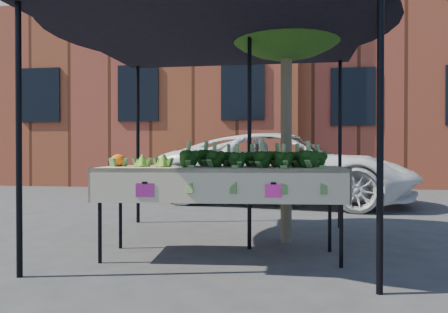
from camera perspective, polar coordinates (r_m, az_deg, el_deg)
ground at (r=4.53m, az=-2.77°, el=-12.80°), size 90.00×90.00×0.00m
table at (r=4.50m, az=-0.39°, el=-7.06°), size 2.46×0.99×0.90m
canopy at (r=4.97m, az=-0.69°, el=4.32°), size 3.16×3.16×2.74m
broccoli_heap at (r=4.44m, az=3.80°, el=0.13°), size 1.44×0.54×0.23m
romanesco_cluster at (r=4.60m, az=-8.64°, el=-0.18°), size 0.40×0.44×0.17m
cauliflower_pair at (r=4.69m, az=-13.25°, el=-0.28°), size 0.17×0.17×0.16m
vehicle at (r=9.24m, az=7.86°, el=9.99°), size 1.86×2.59×5.09m
street_tree at (r=5.27m, az=7.92°, el=9.37°), size 1.88×1.88×3.70m
building_left at (r=17.68m, az=-11.04°, el=11.96°), size 12.00×8.00×9.00m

